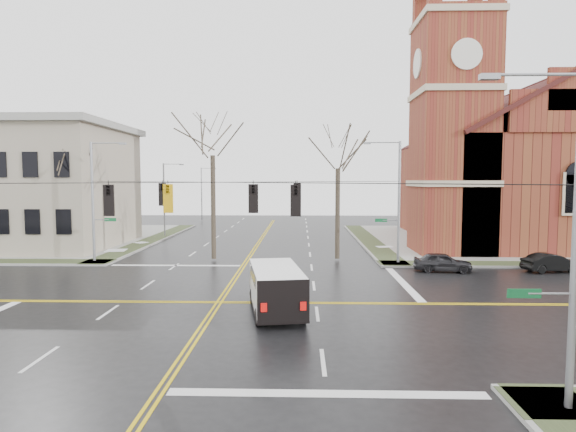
{
  "coord_description": "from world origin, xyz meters",
  "views": [
    {
      "loc": [
        4.22,
        -24.33,
        6.35
      ],
      "look_at": [
        3.4,
        6.0,
        4.03
      ],
      "focal_mm": 30.0,
      "sensor_mm": 36.0,
      "label": 1
    }
  ],
  "objects_px": {
    "signal_pole_ne": "(397,198)",
    "streetlight_north_b": "(203,192)",
    "church": "(505,158)",
    "tree_nw_near": "(213,148)",
    "tree_ne": "(338,162)",
    "signal_pole_nw": "(95,198)",
    "cargo_van": "(275,285)",
    "signal_pole_se": "(569,232)",
    "parked_car_a": "(442,262)",
    "parked_car_b": "(551,263)",
    "tree_nw_far": "(72,167)",
    "streetlight_north_a": "(165,196)"
  },
  "relations": [
    {
      "from": "signal_pole_ne",
      "to": "streetlight_north_b",
      "type": "relative_size",
      "value": 1.12
    },
    {
      "from": "church",
      "to": "tree_nw_near",
      "type": "relative_size",
      "value": 2.28
    },
    {
      "from": "signal_pole_ne",
      "to": "tree_ne",
      "type": "height_order",
      "value": "tree_ne"
    },
    {
      "from": "signal_pole_nw",
      "to": "streetlight_north_b",
      "type": "relative_size",
      "value": 1.12
    },
    {
      "from": "streetlight_north_b",
      "to": "tree_ne",
      "type": "bearing_deg",
      "value": -63.08
    },
    {
      "from": "signal_pole_nw",
      "to": "tree_ne",
      "type": "bearing_deg",
      "value": 4.93
    },
    {
      "from": "signal_pole_nw",
      "to": "cargo_van",
      "type": "height_order",
      "value": "signal_pole_nw"
    },
    {
      "from": "signal_pole_se",
      "to": "streetlight_north_b",
      "type": "height_order",
      "value": "signal_pole_se"
    },
    {
      "from": "signal_pole_nw",
      "to": "parked_car_a",
      "type": "height_order",
      "value": "signal_pole_nw"
    },
    {
      "from": "cargo_van",
      "to": "parked_car_b",
      "type": "distance_m",
      "value": 21.14
    },
    {
      "from": "tree_ne",
      "to": "parked_car_b",
      "type": "bearing_deg",
      "value": -16.91
    },
    {
      "from": "cargo_van",
      "to": "tree_nw_near",
      "type": "distance_m",
      "value": 17.13
    },
    {
      "from": "signal_pole_nw",
      "to": "parked_car_a",
      "type": "xyz_separation_m",
      "value": [
        25.29,
        -2.84,
        -4.29
      ]
    },
    {
      "from": "signal_pole_se",
      "to": "cargo_van",
      "type": "xyz_separation_m",
      "value": [
        -8.31,
        9.84,
        -3.67
      ]
    },
    {
      "from": "signal_pole_se",
      "to": "tree_nw_far",
      "type": "xyz_separation_m",
      "value": [
        -25.59,
        25.74,
        2.38
      ]
    },
    {
      "from": "tree_nw_near",
      "to": "tree_nw_far",
      "type": "bearing_deg",
      "value": 172.59
    },
    {
      "from": "church",
      "to": "signal_pole_nw",
      "type": "relative_size",
      "value": 3.06
    },
    {
      "from": "church",
      "to": "tree_nw_far",
      "type": "xyz_separation_m",
      "value": [
        -39.04,
        -10.54,
        -1.1
      ]
    },
    {
      "from": "signal_pole_se",
      "to": "parked_car_b",
      "type": "height_order",
      "value": "signal_pole_se"
    },
    {
      "from": "streetlight_north_a",
      "to": "cargo_van",
      "type": "distance_m",
      "value": 32.81
    },
    {
      "from": "streetlight_north_b",
      "to": "signal_pole_ne",
      "type": "bearing_deg",
      "value": -58.95
    },
    {
      "from": "streetlight_north_a",
      "to": "parked_car_b",
      "type": "bearing_deg",
      "value": -31.01
    },
    {
      "from": "parked_car_a",
      "to": "parked_car_b",
      "type": "bearing_deg",
      "value": -82.51
    },
    {
      "from": "signal_pole_ne",
      "to": "streetlight_north_b",
      "type": "height_order",
      "value": "signal_pole_ne"
    },
    {
      "from": "tree_ne",
      "to": "cargo_van",
      "type": "bearing_deg",
      "value": -105.43
    },
    {
      "from": "parked_car_b",
      "to": "tree_nw_far",
      "type": "height_order",
      "value": "tree_nw_far"
    },
    {
      "from": "parked_car_a",
      "to": "tree_nw_far",
      "type": "xyz_separation_m",
      "value": [
        -28.24,
        5.58,
        6.67
      ]
    },
    {
      "from": "parked_car_b",
      "to": "streetlight_north_b",
      "type": "bearing_deg",
      "value": 28.38
    },
    {
      "from": "signal_pole_ne",
      "to": "tree_ne",
      "type": "distance_m",
      "value": 5.28
    },
    {
      "from": "tree_nw_far",
      "to": "signal_pole_nw",
      "type": "bearing_deg",
      "value": -42.92
    },
    {
      "from": "streetlight_north_b",
      "to": "parked_car_b",
      "type": "relative_size",
      "value": 2.05
    },
    {
      "from": "signal_pole_nw",
      "to": "tree_nw_far",
      "type": "xyz_separation_m",
      "value": [
        -2.95,
        2.74,
        2.38
      ]
    },
    {
      "from": "signal_pole_nw",
      "to": "tree_nw_far",
      "type": "bearing_deg",
      "value": 137.08
    },
    {
      "from": "signal_pole_ne",
      "to": "cargo_van",
      "type": "relative_size",
      "value": 1.5
    },
    {
      "from": "streetlight_north_a",
      "to": "parked_car_a",
      "type": "relative_size",
      "value": 2.05
    },
    {
      "from": "signal_pole_ne",
      "to": "parked_car_b",
      "type": "height_order",
      "value": "signal_pole_ne"
    },
    {
      "from": "church",
      "to": "parked_car_b",
      "type": "height_order",
      "value": "church"
    },
    {
      "from": "cargo_van",
      "to": "tree_nw_near",
      "type": "relative_size",
      "value": 0.5
    },
    {
      "from": "cargo_van",
      "to": "streetlight_north_a",
      "type": "bearing_deg",
      "value": 105.41
    },
    {
      "from": "tree_nw_far",
      "to": "tree_nw_near",
      "type": "bearing_deg",
      "value": -7.41
    },
    {
      "from": "church",
      "to": "tree_nw_near",
      "type": "distance_m",
      "value": 29.89
    },
    {
      "from": "tree_nw_near",
      "to": "signal_pole_nw",
      "type": "bearing_deg",
      "value": -172.03
    },
    {
      "from": "signal_pole_nw",
      "to": "tree_nw_near",
      "type": "bearing_deg",
      "value": 7.97
    },
    {
      "from": "signal_pole_ne",
      "to": "tree_ne",
      "type": "relative_size",
      "value": 0.85
    },
    {
      "from": "streetlight_north_b",
      "to": "tree_ne",
      "type": "xyz_separation_m",
      "value": [
        17.73,
        -34.91,
        3.19
      ]
    },
    {
      "from": "parked_car_a",
      "to": "streetlight_north_b",
      "type": "bearing_deg",
      "value": 39.03
    },
    {
      "from": "church",
      "to": "tree_nw_far",
      "type": "relative_size",
      "value": 2.72
    },
    {
      "from": "parked_car_b",
      "to": "signal_pole_ne",
      "type": "bearing_deg",
      "value": 63.79
    },
    {
      "from": "signal_pole_ne",
      "to": "church",
      "type": "bearing_deg",
      "value": 44.66
    },
    {
      "from": "signal_pole_nw",
      "to": "tree_ne",
      "type": "xyz_separation_m",
      "value": [
        18.4,
        1.59,
        2.71
      ]
    }
  ]
}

